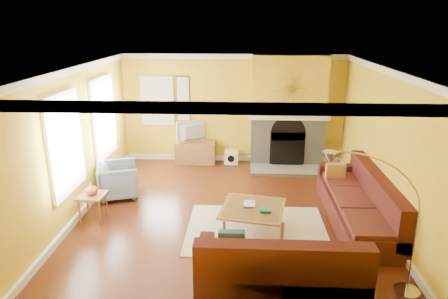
# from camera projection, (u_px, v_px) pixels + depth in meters

# --- Properties ---
(floor) EXTENTS (5.50, 6.00, 0.02)m
(floor) POSITION_uv_depth(u_px,v_px,m) (228.00, 213.00, 7.55)
(floor) COLOR #602B14
(floor) RESTS_ON ground
(ceiling) EXTENTS (5.50, 6.00, 0.02)m
(ceiling) POSITION_uv_depth(u_px,v_px,m) (229.00, 67.00, 6.72)
(ceiling) COLOR white
(ceiling) RESTS_ON ground
(wall_back) EXTENTS (5.50, 0.02, 2.70)m
(wall_back) POSITION_uv_depth(u_px,v_px,m) (233.00, 109.00, 10.00)
(wall_back) COLOR gold
(wall_back) RESTS_ON ground
(wall_front) EXTENTS (5.50, 0.02, 2.70)m
(wall_front) POSITION_uv_depth(u_px,v_px,m) (217.00, 227.00, 4.28)
(wall_front) COLOR gold
(wall_front) RESTS_ON ground
(wall_left) EXTENTS (0.02, 6.00, 2.70)m
(wall_left) POSITION_uv_depth(u_px,v_px,m) (77.00, 142.00, 7.27)
(wall_left) COLOR gold
(wall_left) RESTS_ON ground
(wall_right) EXTENTS (0.02, 6.00, 2.70)m
(wall_right) POSITION_uv_depth(u_px,v_px,m) (385.00, 147.00, 7.00)
(wall_right) COLOR gold
(wall_right) RESTS_ON ground
(baseboard) EXTENTS (5.50, 6.00, 0.12)m
(baseboard) POSITION_uv_depth(u_px,v_px,m) (228.00, 210.00, 7.53)
(baseboard) COLOR white
(baseboard) RESTS_ON floor
(crown_molding) EXTENTS (5.50, 6.00, 0.12)m
(crown_molding) POSITION_uv_depth(u_px,v_px,m) (229.00, 72.00, 6.74)
(crown_molding) COLOR white
(crown_molding) RESTS_ON ceiling
(window_left_near) EXTENTS (0.06, 1.22, 1.72)m
(window_left_near) POSITION_uv_depth(u_px,v_px,m) (103.00, 118.00, 8.46)
(window_left_near) COLOR white
(window_left_near) RESTS_ON wall_left
(window_left_far) EXTENTS (0.06, 1.22, 1.72)m
(window_left_far) POSITION_uv_depth(u_px,v_px,m) (64.00, 144.00, 6.65)
(window_left_far) COLOR white
(window_left_far) RESTS_ON wall_left
(window_back) EXTENTS (0.82, 0.06, 1.22)m
(window_back) POSITION_uv_depth(u_px,v_px,m) (157.00, 101.00, 9.98)
(window_back) COLOR white
(window_back) RESTS_ON wall_back
(wall_art) EXTENTS (0.34, 0.04, 1.14)m
(wall_art) POSITION_uv_depth(u_px,v_px,m) (183.00, 99.00, 9.94)
(wall_art) COLOR white
(wall_art) RESTS_ON wall_back
(fireplace) EXTENTS (1.80, 0.40, 2.70)m
(fireplace) POSITION_uv_depth(u_px,v_px,m) (288.00, 111.00, 9.73)
(fireplace) COLOR gray
(fireplace) RESTS_ON floor
(mantel) EXTENTS (1.92, 0.22, 0.08)m
(mantel) POSITION_uv_depth(u_px,v_px,m) (289.00, 118.00, 9.53)
(mantel) COLOR white
(mantel) RESTS_ON fireplace
(hearth) EXTENTS (1.80, 0.70, 0.06)m
(hearth) POSITION_uv_depth(u_px,v_px,m) (288.00, 170.00, 9.61)
(hearth) COLOR gray
(hearth) RESTS_ON floor
(sunburst) EXTENTS (0.70, 0.04, 0.70)m
(sunburst) POSITION_uv_depth(u_px,v_px,m) (291.00, 88.00, 9.33)
(sunburst) COLOR olive
(sunburst) RESTS_ON fireplace
(rug) EXTENTS (2.40, 1.80, 0.02)m
(rug) POSITION_uv_depth(u_px,v_px,m) (257.00, 230.00, 6.92)
(rug) COLOR beige
(rug) RESTS_ON floor
(sectional_sofa) EXTENTS (3.07, 3.88, 0.90)m
(sectional_sofa) POSITION_uv_depth(u_px,v_px,m) (299.00, 211.00, 6.63)
(sectional_sofa) COLOR #471916
(sectional_sofa) RESTS_ON floor
(coffee_table) EXTENTS (1.21, 1.21, 0.41)m
(coffee_table) POSITION_uv_depth(u_px,v_px,m) (253.00, 218.00, 6.91)
(coffee_table) COLOR white
(coffee_table) RESTS_ON floor
(media_console) EXTENTS (1.00, 0.45, 0.55)m
(media_console) POSITION_uv_depth(u_px,v_px,m) (195.00, 152.00, 10.12)
(media_console) COLOR olive
(media_console) RESTS_ON floor
(tv) EXTENTS (0.81, 0.64, 0.53)m
(tv) POSITION_uv_depth(u_px,v_px,m) (195.00, 132.00, 9.96)
(tv) COLOR black
(tv) RESTS_ON media_console
(subwoofer) EXTENTS (0.33, 0.33, 0.33)m
(subwoofer) POSITION_uv_depth(u_px,v_px,m) (231.00, 157.00, 10.14)
(subwoofer) COLOR white
(subwoofer) RESTS_ON floor
(armchair) EXTENTS (0.99, 0.98, 0.72)m
(armchair) POSITION_uv_depth(u_px,v_px,m) (118.00, 180.00, 8.14)
(armchair) COLOR slate
(armchair) RESTS_ON floor
(side_table) EXTENTS (0.47, 0.47, 0.50)m
(side_table) POSITION_uv_depth(u_px,v_px,m) (93.00, 207.00, 7.20)
(side_table) COLOR olive
(side_table) RESTS_ON floor
(vase) EXTENTS (0.28, 0.28, 0.23)m
(vase) POSITION_uv_depth(u_px,v_px,m) (91.00, 189.00, 7.09)
(vase) COLOR #D8591E
(vase) RESTS_ON side_table
(book) EXTENTS (0.21, 0.27, 0.03)m
(book) POSITION_uv_depth(u_px,v_px,m) (244.00, 204.00, 6.95)
(book) COLOR white
(book) RESTS_ON coffee_table
(arc_lamp) EXTENTS (1.26, 0.36, 1.96)m
(arc_lamp) POSITION_uv_depth(u_px,v_px,m) (374.00, 227.00, 5.03)
(arc_lamp) COLOR silver
(arc_lamp) RESTS_ON floor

